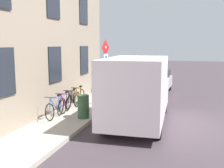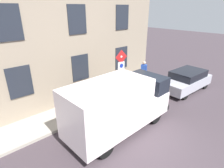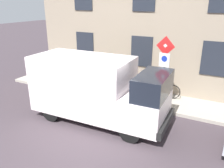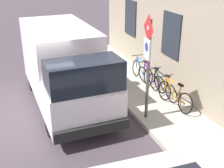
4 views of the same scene
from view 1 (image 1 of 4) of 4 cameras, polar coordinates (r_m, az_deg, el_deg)
The scene contains 12 objects.
ground_plane at distance 10.74m, azimuth 12.62°, elevation -7.84°, with size 80.00×80.00×0.00m, color #41373D.
sidewalk_slab at distance 11.58m, azimuth -7.39°, elevation -6.15°, with size 1.96×14.19×0.14m, color #A9A295.
building_facade at distance 11.80m, azimuth -13.71°, elevation 9.85°, with size 0.75×12.19×6.62m.
sign_post_stacked at distance 12.49m, azimuth -1.43°, elevation 4.53°, with size 0.18×0.56×2.94m.
delivery_van at distance 10.14m, azimuth 5.55°, elevation -0.89°, with size 2.14×5.38×2.50m.
parked_hatchback at distance 16.80m, azimuth 9.02°, elevation 0.66°, with size 1.91×4.07×1.38m.
bicycle_orange at distance 12.81m, azimuth -6.93°, elevation -2.70°, with size 0.46×1.71×0.89m.
bicycle_black at distance 12.12m, azimuth -8.33°, elevation -3.37°, with size 0.46×1.72×0.89m.
bicycle_purple at distance 11.43m, azimuth -9.90°, elevation -4.12°, with size 0.46×1.72×0.89m.
bicycle_blue at distance 10.76m, azimuth -11.67°, elevation -4.96°, with size 0.46×1.71×0.89m.
pedestrian at distance 15.63m, azimuth -0.58°, elevation 1.44°, with size 0.48×0.42×1.72m.
litter_bin at distance 10.46m, azimuth -6.07°, elevation -4.76°, with size 0.44×0.44×0.90m, color #2D5133.
Camera 1 is at (-0.46, 10.31, 2.96)m, focal length 43.30 mm.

